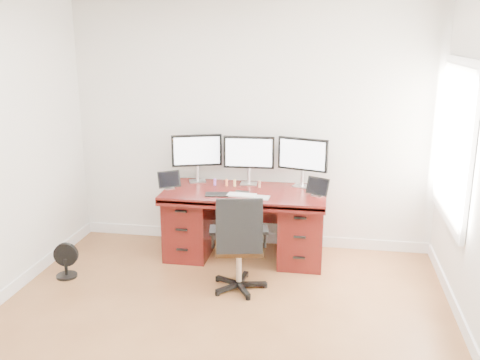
% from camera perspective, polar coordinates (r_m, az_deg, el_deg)
% --- Properties ---
extents(ground, '(4.50, 4.50, 0.00)m').
position_cam_1_polar(ground, '(4.31, -3.54, -17.72)').
color(ground, brown).
rests_on(ground, ground).
extents(back_wall, '(4.00, 0.10, 2.70)m').
position_cam_1_polar(back_wall, '(5.90, 1.24, 5.67)').
color(back_wall, white).
rests_on(back_wall, ground).
extents(desk, '(1.70, 0.80, 0.75)m').
position_cam_1_polar(desk, '(5.74, 0.56, -4.41)').
color(desk, '#4C110F').
rests_on(desk, ground).
extents(office_chair, '(0.59, 0.59, 0.95)m').
position_cam_1_polar(office_chair, '(5.03, -0.11, -8.51)').
color(office_chair, black).
rests_on(office_chair, ground).
extents(floor_fan, '(0.24, 0.21, 0.35)m').
position_cam_1_polar(floor_fan, '(5.62, -18.12, -8.22)').
color(floor_fan, black).
rests_on(floor_fan, ground).
extents(monitor_left, '(0.53, 0.21, 0.53)m').
position_cam_1_polar(monitor_left, '(5.89, -4.63, 2.98)').
color(monitor_left, silver).
rests_on(monitor_left, desk).
extents(monitor_center, '(0.55, 0.15, 0.53)m').
position_cam_1_polar(monitor_center, '(5.78, 0.95, 2.78)').
color(monitor_center, silver).
rests_on(monitor_center, desk).
extents(monitor_right, '(0.54, 0.19, 0.53)m').
position_cam_1_polar(monitor_right, '(5.72, 6.71, 2.55)').
color(monitor_right, silver).
rests_on(monitor_right, desk).
extents(tablet_left, '(0.24, 0.19, 0.19)m').
position_cam_1_polar(tablet_left, '(5.71, -7.59, -0.08)').
color(tablet_left, silver).
rests_on(tablet_left, desk).
extents(tablet_right, '(0.24, 0.17, 0.19)m').
position_cam_1_polar(tablet_right, '(5.47, 8.27, -0.83)').
color(tablet_right, silver).
rests_on(tablet_right, desk).
extents(keyboard, '(0.30, 0.14, 0.01)m').
position_cam_1_polar(keyboard, '(5.44, 0.19, -1.61)').
color(keyboard, white).
rests_on(keyboard, desk).
extents(trackpad, '(0.15, 0.15, 0.01)m').
position_cam_1_polar(trackpad, '(5.36, 2.38, -1.89)').
color(trackpad, '#BABCC1').
rests_on(trackpad, desk).
extents(drawing_tablet, '(0.26, 0.19, 0.01)m').
position_cam_1_polar(drawing_tablet, '(5.47, -2.49, -1.53)').
color(drawing_tablet, black).
rests_on(drawing_tablet, desk).
extents(phone, '(0.15, 0.08, 0.01)m').
position_cam_1_polar(phone, '(5.55, 0.23, -1.28)').
color(phone, black).
rests_on(phone, desk).
extents(figurine_purple, '(0.03, 0.03, 0.08)m').
position_cam_1_polar(figurine_purple, '(5.80, -2.70, -0.16)').
color(figurine_purple, '#A25AD2').
rests_on(figurine_purple, desk).
extents(figurine_orange, '(0.03, 0.03, 0.08)m').
position_cam_1_polar(figurine_orange, '(5.77, -1.44, -0.22)').
color(figurine_orange, '#F87643').
rests_on(figurine_orange, desk).
extents(figurine_yellow, '(0.03, 0.03, 0.08)m').
position_cam_1_polar(figurine_yellow, '(5.76, -0.58, -0.26)').
color(figurine_yellow, tan).
rests_on(figurine_yellow, desk).
extents(figurine_brown, '(0.03, 0.03, 0.08)m').
position_cam_1_polar(figurine_brown, '(5.72, 2.08, -0.38)').
color(figurine_brown, '#98634C').
rests_on(figurine_brown, desk).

